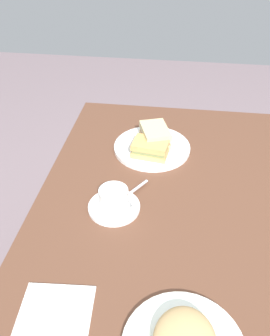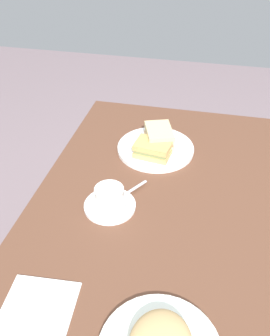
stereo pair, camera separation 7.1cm
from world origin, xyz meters
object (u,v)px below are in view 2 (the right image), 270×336
at_px(dining_table, 174,235).
at_px(napkin, 37,310).
at_px(sandwich_plate, 156,148).
at_px(coffee_saucer, 110,206).
at_px(coffee_cup, 110,196).
at_px(sandwich_front, 159,137).
at_px(spoon, 130,191).
at_px(sandwich_back, 153,149).

xyz_separation_m(dining_table, napkin, (-0.36, 0.24, 0.11)).
distance_m(sandwich_plate, coffee_saucer, 0.31).
relative_size(coffee_cup, napkin, 0.68).
relative_size(dining_table, sandwich_front, 8.13).
distance_m(sandwich_plate, sandwich_front, 0.04).
bearing_deg(spoon, sandwich_front, -9.35).
xyz_separation_m(coffee_saucer, napkin, (-0.33, 0.06, -0.00)).
relative_size(sandwich_front, coffee_cup, 1.35).
relative_size(sandwich_plate, coffee_cup, 2.50).
distance_m(spoon, napkin, 0.40).
distance_m(sandwich_front, coffee_saucer, 0.33).
relative_size(sandwich_back, coffee_cup, 1.20).
xyz_separation_m(sandwich_front, spoon, (-0.25, 0.04, -0.03)).
xyz_separation_m(dining_table, sandwich_plate, (0.26, 0.10, 0.12)).
bearing_deg(sandwich_front, sandwich_back, 172.75).
bearing_deg(spoon, sandwich_plate, -8.27).
relative_size(coffee_cup, spoon, 1.15).
height_order(sandwich_plate, coffee_cup, coffee_cup).
height_order(dining_table, sandwich_plate, sandwich_plate).
bearing_deg(sandwich_plate, dining_table, -158.17).
relative_size(dining_table, sandwich_back, 9.21).
relative_size(coffee_saucer, coffee_cup, 1.39).
distance_m(coffee_cup, spoon, 0.08).
height_order(coffee_saucer, spoon, spoon).
relative_size(sandwich_front, coffee_saucer, 0.97).
bearing_deg(sandwich_plate, spoon, 171.73).
bearing_deg(sandwich_plate, coffee_saucer, 165.71).
distance_m(sandwich_back, napkin, 0.59).
bearing_deg(dining_table, sandwich_back, 26.40).
height_order(dining_table, coffee_cup, coffee_cup).
distance_m(dining_table, sandwich_plate, 0.31).
relative_size(sandwich_front, sandwich_back, 1.13).
height_order(sandwich_front, sandwich_back, sandwich_front).
xyz_separation_m(sandwich_front, napkin, (-0.64, 0.15, -0.04)).
bearing_deg(coffee_cup, sandwich_front, -14.52).
xyz_separation_m(dining_table, spoon, (0.03, 0.14, 0.12)).
height_order(sandwich_plate, spoon, spoon).
height_order(sandwich_plate, napkin, sandwich_plate).
bearing_deg(napkin, coffee_saucer, -11.07).
relative_size(sandwich_front, spoon, 1.56).
bearing_deg(coffee_saucer, dining_table, -78.80).
relative_size(sandwich_plate, napkin, 1.70).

